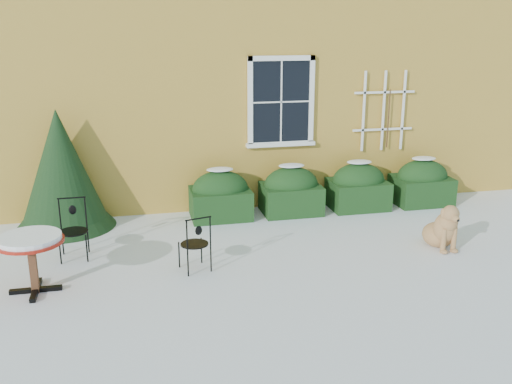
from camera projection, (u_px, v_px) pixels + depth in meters
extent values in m
plane|color=white|center=(272.00, 274.00, 7.87)|extent=(80.00, 80.00, 0.00)
cube|color=gold|center=(201.00, 38.00, 13.57)|extent=(12.00, 8.00, 6.00)
cube|color=black|center=(281.00, 102.00, 10.27)|extent=(1.05, 0.03, 1.45)
cube|color=white|center=(282.00, 58.00, 10.04)|extent=(1.23, 0.06, 0.09)
cube|color=white|center=(281.00, 144.00, 10.48)|extent=(1.23, 0.06, 0.09)
cube|color=white|center=(250.00, 103.00, 10.14)|extent=(0.09, 0.06, 1.63)
cube|color=white|center=(311.00, 101.00, 10.38)|extent=(0.09, 0.06, 1.63)
cube|color=white|center=(281.00, 102.00, 10.25)|extent=(0.02, 0.02, 1.45)
cube|color=white|center=(281.00, 102.00, 10.25)|extent=(1.05, 0.02, 0.02)
cube|color=white|center=(281.00, 144.00, 10.48)|extent=(1.29, 0.14, 0.07)
cube|color=white|center=(364.00, 112.00, 10.65)|extent=(0.04, 0.03, 1.50)
cube|color=white|center=(384.00, 111.00, 10.74)|extent=(0.04, 0.03, 1.50)
cube|color=white|center=(403.00, 110.00, 10.82)|extent=(0.04, 0.03, 1.50)
cube|color=white|center=(382.00, 129.00, 10.83)|extent=(1.20, 0.03, 0.04)
cube|color=white|center=(385.00, 92.00, 10.64)|extent=(1.20, 0.03, 0.04)
cylinder|color=#472D19|center=(388.00, 119.00, 10.78)|extent=(0.02, 0.02, 1.10)
cube|color=black|center=(221.00, 203.00, 10.12)|extent=(1.05, 0.80, 0.52)
ellipsoid|color=black|center=(220.00, 189.00, 10.05)|extent=(1.00, 0.72, 0.67)
ellipsoid|color=white|center=(220.00, 169.00, 9.95)|extent=(0.47, 0.32, 0.06)
cube|color=black|center=(291.00, 199.00, 10.39)|extent=(1.05, 0.80, 0.52)
ellipsoid|color=black|center=(291.00, 185.00, 10.32)|extent=(1.00, 0.72, 0.67)
ellipsoid|color=white|center=(291.00, 166.00, 10.22)|extent=(0.47, 0.32, 0.06)
cube|color=black|center=(358.00, 194.00, 10.67)|extent=(1.05, 0.80, 0.52)
ellipsoid|color=black|center=(358.00, 181.00, 10.59)|extent=(1.00, 0.72, 0.67)
ellipsoid|color=white|center=(359.00, 162.00, 10.49)|extent=(0.47, 0.32, 0.06)
cube|color=black|center=(421.00, 190.00, 10.94)|extent=(1.05, 0.80, 0.52)
ellipsoid|color=black|center=(422.00, 177.00, 10.86)|extent=(1.00, 0.72, 0.67)
ellipsoid|color=white|center=(424.00, 158.00, 10.76)|extent=(0.47, 0.32, 0.06)
cone|color=black|center=(64.00, 200.00, 9.59)|extent=(1.66, 1.66, 0.96)
cone|color=black|center=(61.00, 169.00, 9.44)|extent=(1.49, 1.49, 2.01)
cube|color=black|center=(36.00, 290.00, 7.35)|extent=(0.65, 0.07, 0.06)
cube|color=black|center=(36.00, 290.00, 7.35)|extent=(0.07, 0.65, 0.06)
cube|color=brown|center=(33.00, 267.00, 7.26)|extent=(0.09, 0.09, 0.69)
cylinder|color=#9F190D|center=(30.00, 242.00, 7.16)|extent=(0.83, 0.83, 0.04)
cylinder|color=white|center=(30.00, 238.00, 7.15)|extent=(0.78, 0.78, 0.06)
cylinder|color=black|center=(201.00, 250.00, 8.20)|extent=(0.02, 0.02, 0.38)
cylinder|color=black|center=(179.00, 255.00, 8.05)|extent=(0.02, 0.02, 0.38)
cylinder|color=black|center=(211.00, 259.00, 7.91)|extent=(0.02, 0.02, 0.38)
cylinder|color=black|center=(188.00, 263.00, 7.76)|extent=(0.02, 0.02, 0.38)
cylinder|color=black|center=(194.00, 244.00, 7.93)|extent=(0.39, 0.39, 0.02)
cylinder|color=black|center=(210.00, 231.00, 7.80)|extent=(0.02, 0.02, 0.43)
cylinder|color=black|center=(187.00, 236.00, 7.64)|extent=(0.02, 0.02, 0.43)
cylinder|color=black|center=(198.00, 219.00, 7.66)|extent=(0.37, 0.12, 0.02)
ellipsoid|color=black|center=(199.00, 230.00, 7.71)|extent=(0.11, 0.05, 0.13)
cylinder|color=black|center=(60.00, 251.00, 8.16)|extent=(0.02, 0.02, 0.41)
cylinder|color=black|center=(87.00, 248.00, 8.23)|extent=(0.02, 0.02, 0.41)
cylinder|color=black|center=(63.00, 241.00, 8.50)|extent=(0.02, 0.02, 0.41)
cylinder|color=black|center=(88.00, 239.00, 8.58)|extent=(0.02, 0.02, 0.41)
cylinder|color=black|center=(73.00, 232.00, 8.31)|extent=(0.42, 0.42, 0.02)
cylinder|color=black|center=(60.00, 214.00, 8.38)|extent=(0.02, 0.02, 0.46)
cylinder|color=black|center=(86.00, 212.00, 8.46)|extent=(0.02, 0.02, 0.46)
cylinder|color=black|center=(71.00, 198.00, 8.35)|extent=(0.40, 0.02, 0.02)
ellipsoid|color=black|center=(72.00, 210.00, 8.40)|extent=(0.11, 0.03, 0.14)
ellipsoid|color=tan|center=(438.00, 235.00, 8.87)|extent=(0.48, 0.53, 0.39)
ellipsoid|color=tan|center=(445.00, 228.00, 8.65)|extent=(0.37, 0.33, 0.48)
sphere|color=tan|center=(448.00, 222.00, 8.58)|extent=(0.30, 0.30, 0.30)
cylinder|color=tan|center=(443.00, 241.00, 8.56)|extent=(0.08, 0.08, 0.38)
cylinder|color=tan|center=(454.00, 240.00, 8.60)|extent=(0.08, 0.08, 0.38)
ellipsoid|color=tan|center=(444.00, 252.00, 8.57)|extent=(0.10, 0.14, 0.06)
ellipsoid|color=tan|center=(454.00, 251.00, 8.61)|extent=(0.10, 0.14, 0.06)
cylinder|color=tan|center=(448.00, 219.00, 8.55)|extent=(0.18, 0.22, 0.21)
sphere|color=tan|center=(451.00, 214.00, 8.48)|extent=(0.25, 0.25, 0.25)
ellipsoid|color=tan|center=(455.00, 218.00, 8.39)|extent=(0.12, 0.20, 0.11)
sphere|color=black|center=(458.00, 220.00, 8.31)|extent=(0.04, 0.04, 0.04)
ellipsoid|color=tan|center=(443.00, 213.00, 8.49)|extent=(0.06, 0.09, 0.16)
ellipsoid|color=tan|center=(456.00, 212.00, 8.54)|extent=(0.06, 0.09, 0.16)
cylinder|color=tan|center=(440.00, 237.00, 9.11)|extent=(0.22, 0.30, 0.07)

